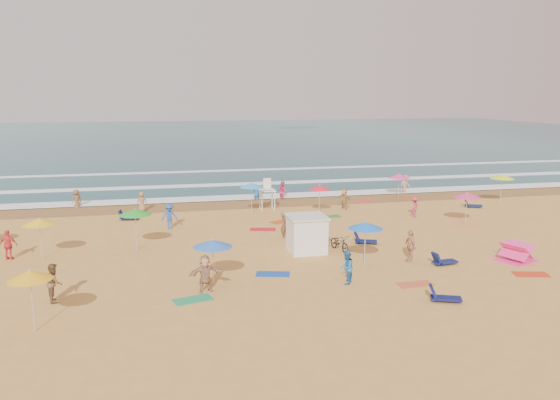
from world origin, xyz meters
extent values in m
plane|color=gold|center=(0.00, 0.00, 0.00)|extent=(220.00, 220.00, 0.00)
cube|color=#0C4756|center=(0.00, 84.00, 0.00)|extent=(220.00, 140.00, 0.18)
plane|color=olive|center=(0.00, 12.50, 0.01)|extent=(220.00, 220.00, 0.00)
cube|color=white|center=(0.00, 15.00, 0.10)|extent=(200.00, 2.20, 0.05)
cube|color=white|center=(0.00, 22.00, 0.10)|extent=(200.00, 1.60, 0.05)
cube|color=white|center=(0.00, 32.00, 0.10)|extent=(200.00, 1.20, 0.05)
cube|color=white|center=(2.69, -1.99, 1.00)|extent=(2.00, 2.00, 2.00)
cube|color=silver|center=(2.69, -1.99, 2.06)|extent=(2.20, 2.20, 0.12)
imported|color=black|center=(4.59, -2.29, 0.49)|extent=(1.07, 1.95, 0.97)
cone|color=#EDFF1A|center=(21.86, 7.81, 2.32)|extent=(1.96, 1.96, 0.35)
cone|color=#FB3791|center=(14.95, 12.50, 1.91)|extent=(1.90, 1.90, 0.35)
cone|color=#35A3EF|center=(1.18, 8.34, 2.27)|extent=(1.77, 1.77, 0.35)
cone|color=yellow|center=(-10.32, -10.24, 2.27)|extent=(1.63, 1.63, 0.35)
cone|color=yellow|center=(-11.93, -0.45, 2.15)|extent=(1.74, 1.74, 0.35)
cone|color=#FF1A2B|center=(6.13, 7.10, 2.14)|extent=(1.54, 1.54, 0.35)
cone|color=green|center=(-6.92, 0.31, 2.30)|extent=(1.86, 1.86, 0.35)
cone|color=#EA347C|center=(15.19, 1.95, 2.11)|extent=(1.92, 1.92, 0.35)
cone|color=blue|center=(-3.11, -6.46, 2.04)|extent=(1.85, 1.85, 0.35)
cone|color=blue|center=(4.93, -5.38, 2.24)|extent=(1.83, 1.83, 0.35)
cube|color=#0E1549|center=(6.63, -1.24, 0.17)|extent=(1.41, 0.99, 0.34)
cube|color=#101A52|center=(9.25, -6.02, 0.17)|extent=(1.36, 0.72, 0.34)
cube|color=#0F144E|center=(6.63, -10.85, 0.17)|extent=(1.41, 1.00, 0.34)
cube|color=#0F1C4F|center=(18.98, 7.09, 0.17)|extent=(1.42, 1.02, 0.34)
cube|color=#0E154A|center=(-7.74, 8.42, 0.17)|extent=(1.37, 0.75, 0.34)
cube|color=#238F59|center=(-4.20, -8.25, 0.01)|extent=(1.87, 1.29, 0.03)
cube|color=#CF4517|center=(2.90, 5.55, 0.01)|extent=(1.91, 1.53, 0.03)
cube|color=#CE5830|center=(6.31, -8.53, 0.01)|extent=(1.74, 0.94, 0.03)
cube|color=red|center=(1.15, 3.60, 0.01)|extent=(1.84, 1.20, 0.03)
cube|color=#1A47A6|center=(-0.04, -5.59, 0.01)|extent=(1.86, 1.26, 0.03)
cube|color=#22883A|center=(6.69, 6.35, 0.01)|extent=(1.79, 1.06, 0.03)
cube|color=red|center=(12.68, -8.43, 0.01)|extent=(1.86, 1.25, 0.03)
cube|color=#E73636|center=(11.34, 11.44, 0.01)|extent=(1.90, 1.62, 0.03)
imported|color=#E23867|center=(4.83, 13.90, 0.66)|extent=(0.80, 0.97, 1.81)
imported|color=#244FA8|center=(-4.94, 5.18, 0.86)|extent=(1.15, 0.71, 1.71)
imported|color=#2772B8|center=(3.13, -7.68, 0.82)|extent=(0.94, 1.00, 1.64)
imported|color=tan|center=(-3.56, -7.32, 0.87)|extent=(1.68, 0.84, 1.74)
imported|color=tan|center=(16.84, 15.18, 0.64)|extent=(1.30, 0.97, 1.78)
imported|color=#BD2F4A|center=(12.76, 4.91, 0.77)|extent=(1.10, 1.11, 1.53)
imported|color=#2368A5|center=(2.54, 13.97, 0.55)|extent=(0.60, 0.40, 1.61)
imported|color=brown|center=(-12.07, 13.95, 0.61)|extent=(0.99, 0.95, 1.71)
imported|color=brown|center=(-10.12, -7.09, 0.86)|extent=(0.83, 0.97, 1.72)
imported|color=brown|center=(2.08, 1.28, 0.81)|extent=(0.53, 0.67, 1.63)
imported|color=#9A6F47|center=(-6.93, 11.25, 0.77)|extent=(0.76, 0.50, 1.55)
imported|color=#E3383C|center=(-13.69, -0.03, 0.83)|extent=(1.04, 0.61, 1.67)
imported|color=tan|center=(8.63, 8.76, 0.84)|extent=(1.15, 1.61, 1.68)
imported|color=tan|center=(7.67, -5.05, 0.87)|extent=(0.47, 1.04, 1.75)
camera|label=1|loc=(-5.30, -31.37, 8.97)|focal=35.00mm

